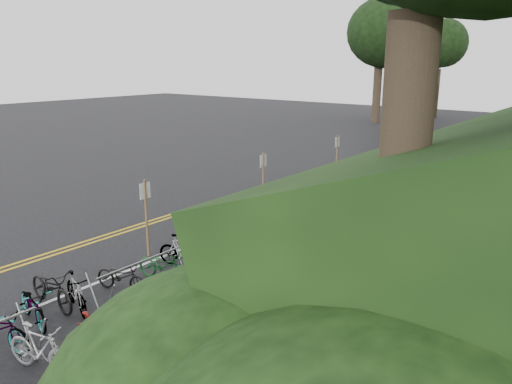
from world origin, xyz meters
The scene contains 6 objects.
road_markings centered at (0.63, 10.10, 0.00)m, with size 7.47×80.00×0.01m.
red_curb centered at (5.70, 12.00, 0.05)m, with size 0.25×28.00×0.10m, color maroon.
bike_racks_rest centered at (3.00, 13.00, 0.85)m, with size 1.14×23.00×1.17m.
signposts_rest centered at (0.60, 14.00, 1.43)m, with size 0.08×18.40×2.50m.
bike_front centered at (1.33, 1.30, 0.52)m, with size 1.96×0.68×1.03m, color black.
bike_valet centered at (2.99, 1.66, 0.48)m, with size 3.58×11.33×1.10m.
Camera 1 is at (12.44, -4.54, 6.04)m, focal length 35.00 mm.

